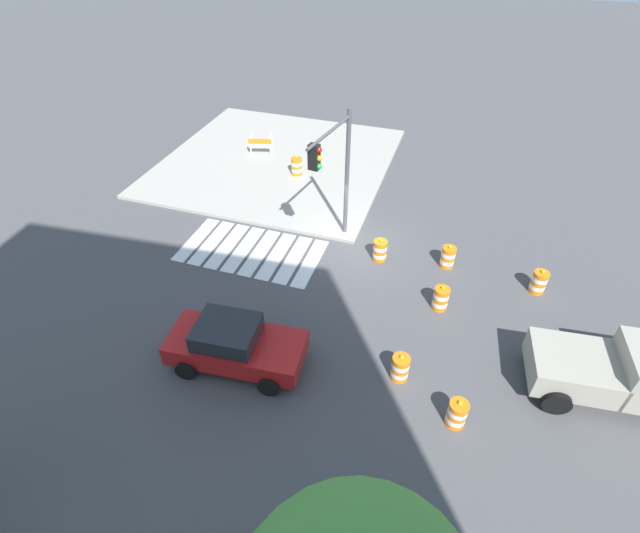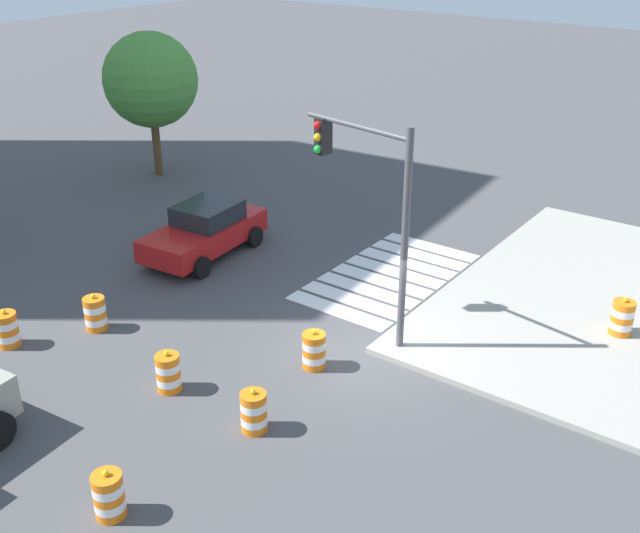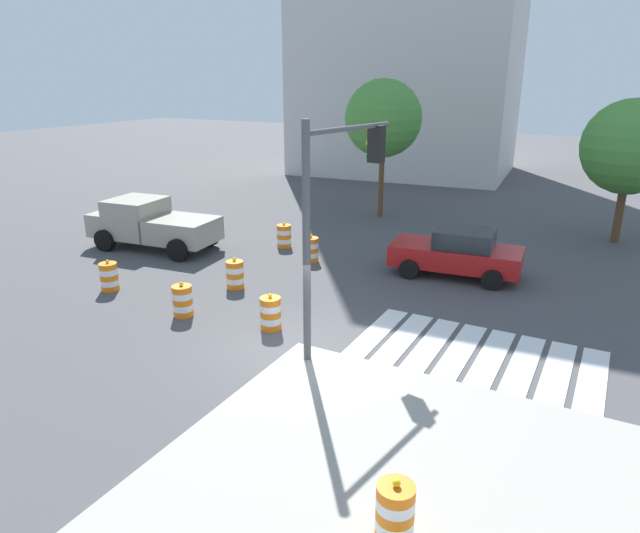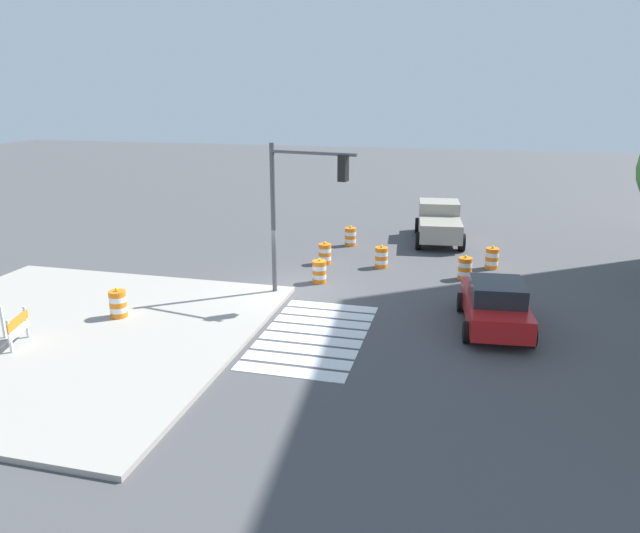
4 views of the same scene
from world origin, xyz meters
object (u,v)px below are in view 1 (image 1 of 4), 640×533
traffic_barrel_lane_center (448,257)px  sports_car (234,344)px  traffic_barrel_near_corner (380,250)px  traffic_barrel_on_sidewalk (297,166)px  traffic_barrel_median_near (400,368)px  traffic_barrel_far_curb (457,414)px  traffic_light_pole (335,164)px  construction_barricade (261,143)px  pickup_truck (630,374)px  traffic_barrel_crosswalk_end (441,298)px  traffic_barrel_median_far (539,282)px

traffic_barrel_lane_center → sports_car: bearing=50.1°
traffic_barrel_near_corner → traffic_barrel_on_sidewalk: 7.86m
traffic_barrel_median_near → sports_car: bearing=11.1°
traffic_barrel_far_curb → traffic_light_pole: (5.74, -6.89, 3.46)m
traffic_barrel_lane_center → construction_barricade: size_ratio=0.73×
pickup_truck → traffic_barrel_on_sidewalk: size_ratio=5.21×
pickup_truck → traffic_barrel_crosswalk_end: size_ratio=5.21×
traffic_barrel_far_curb → traffic_light_pole: 9.61m
traffic_barrel_median_near → traffic_barrel_lane_center: (-0.79, -6.06, 0.00)m
traffic_barrel_median_far → traffic_light_pole: traffic_light_pole is taller
pickup_truck → traffic_barrel_crosswalk_end: bearing=-20.6°
sports_car → traffic_barrel_near_corner: 7.40m
traffic_barrel_median_far → traffic_barrel_near_corner: bearing=-0.4°
construction_barricade → traffic_barrel_lane_center: bearing=148.6°
sports_car → traffic_barrel_median_near: size_ratio=4.36×
sports_car → traffic_barrel_far_curb: (-6.95, 0.11, -0.36)m
pickup_truck → traffic_barrel_median_near: pickup_truck is taller
traffic_barrel_crosswalk_end → traffic_barrel_far_curb: same height
traffic_barrel_median_far → construction_barricade: bearing=-26.6°
traffic_barrel_median_far → traffic_barrel_median_near: bearing=53.1°
traffic_barrel_median_far → traffic_barrel_far_curb: size_ratio=1.00×
traffic_barrel_median_near → traffic_light_pole: 7.79m
construction_barricade → traffic_light_pole: 10.04m
traffic_barrel_crosswalk_end → sports_car: bearing=37.5°
construction_barricade → traffic_barrel_crosswalk_end: bearing=140.1°
traffic_barrel_on_sidewalk → construction_barricade: traffic_barrel_on_sidewalk is taller
traffic_light_pole → traffic_barrel_median_far: bearing=178.7°
pickup_truck → traffic_barrel_lane_center: (5.67, -4.63, -0.52)m
traffic_barrel_near_corner → sports_car: bearing=64.0°
traffic_barrel_on_sidewalk → traffic_light_pole: 7.24m
traffic_barrel_far_curb → pickup_truck: bearing=-151.2°
pickup_truck → traffic_barrel_lane_center: pickup_truck is taller
traffic_barrel_crosswalk_end → construction_barricade: bearing=-39.9°
traffic_barrel_near_corner → traffic_light_pole: size_ratio=0.19×
traffic_barrel_crosswalk_end → traffic_barrel_median_near: 3.64m
pickup_truck → traffic_light_pole: traffic_light_pole is taller
traffic_barrel_on_sidewalk → traffic_light_pole: traffic_light_pole is taller
traffic_barrel_crosswalk_end → construction_barricade: 14.49m
traffic_barrel_crosswalk_end → traffic_light_pole: 6.26m
pickup_truck → traffic_barrel_on_sidewalk: (13.98, -9.69, -0.37)m
traffic_barrel_median_far → pickup_truck: bearing=118.4°
traffic_barrel_median_near → construction_barricade: 16.46m
pickup_truck → traffic_barrel_far_curb: 5.31m
traffic_barrel_median_near → traffic_barrel_far_curb: 2.14m
sports_car → traffic_barrel_on_sidewalk: size_ratio=4.36×
traffic_barrel_on_sidewalk → traffic_barrel_crosswalk_end: bearing=137.7°
pickup_truck → traffic_barrel_lane_center: size_ratio=5.21×
pickup_truck → traffic_barrel_on_sidewalk: bearing=-34.7°
pickup_truck → traffic_barrel_median_near: (6.46, 1.43, -0.52)m
traffic_barrel_near_corner → traffic_barrel_median_near: size_ratio=1.00×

